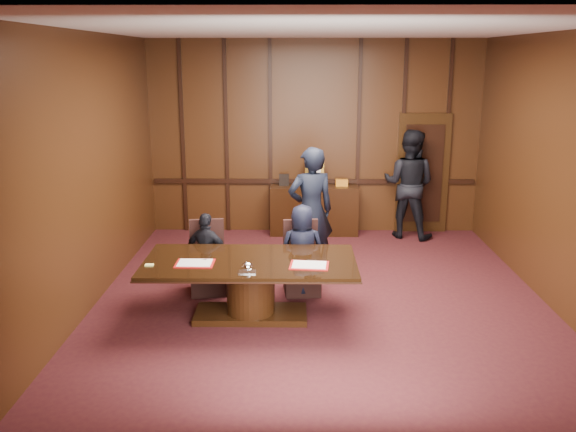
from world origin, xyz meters
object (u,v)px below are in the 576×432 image
(conference_table, at_px, (250,279))
(witness_left, at_px, (311,211))
(signatory_left, at_px, (207,254))
(witness_right, at_px, (409,184))
(sideboard, at_px, (314,208))
(signatory_right, at_px, (302,250))

(conference_table, height_order, witness_left, witness_left)
(signatory_left, xyz_separation_m, witness_right, (3.24, 2.80, 0.40))
(sideboard, height_order, witness_right, witness_right)
(signatory_right, height_order, witness_left, witness_left)
(signatory_right, xyz_separation_m, witness_right, (1.94, 2.80, 0.35))
(conference_table, relative_size, signatory_left, 2.29)
(signatory_left, relative_size, witness_left, 0.60)
(witness_left, xyz_separation_m, witness_right, (1.80, 1.91, 0.02))
(sideboard, relative_size, signatory_left, 1.40)
(conference_table, xyz_separation_m, witness_right, (2.59, 3.60, 0.47))
(conference_table, relative_size, witness_left, 1.37)
(conference_table, xyz_separation_m, witness_left, (0.79, 1.69, 0.45))
(conference_table, bearing_deg, witness_right, 54.29)
(signatory_left, distance_m, witness_right, 4.30)
(conference_table, height_order, signatory_right, signatory_right)
(signatory_left, distance_m, witness_left, 1.73)
(conference_table, distance_m, signatory_right, 1.04)
(signatory_right, bearing_deg, witness_left, -102.80)
(signatory_left, relative_size, signatory_right, 0.91)
(conference_table, height_order, signatory_left, signatory_left)
(sideboard, xyz_separation_m, signatory_right, (-0.25, -2.96, 0.14))
(witness_left, bearing_deg, signatory_left, 15.94)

